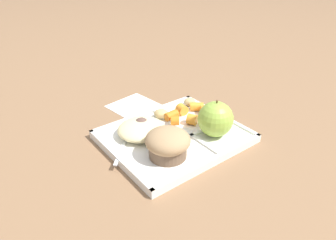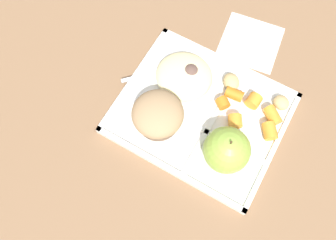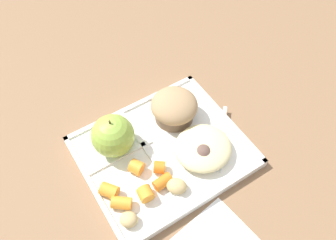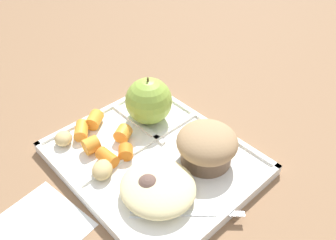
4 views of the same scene
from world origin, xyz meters
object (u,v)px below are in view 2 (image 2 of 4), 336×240
plastic_fork (165,70)px  green_apple (227,150)px  bran_muffin (158,115)px  lunch_tray (201,114)px

plastic_fork → green_apple: bearing=150.6°
green_apple → bran_muffin: bearing=-0.0°
green_apple → lunch_tray: bearing=-36.8°
lunch_tray → green_apple: green_apple is taller
bran_muffin → plastic_fork: (0.04, -0.10, -0.03)m
bran_muffin → plastic_fork: 0.12m
lunch_tray → bran_muffin: 0.09m
plastic_fork → lunch_tray: bearing=156.6°
green_apple → bran_muffin: green_apple is taller
lunch_tray → plastic_fork: size_ratio=2.53×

